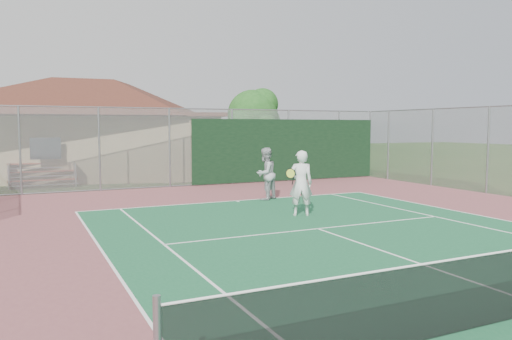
{
  "coord_description": "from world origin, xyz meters",
  "views": [
    {
      "loc": [
        -7.01,
        -4.58,
        2.7
      ],
      "look_at": [
        -0.39,
        9.37,
        1.35
      ],
      "focal_mm": 35.0,
      "sensor_mm": 36.0,
      "label": 1
    }
  ],
  "objects_px": {
    "clubhouse": "(94,119)",
    "bleachers": "(42,174)",
    "player_white_front": "(301,184)",
    "tree": "(254,117)",
    "player_grey_back": "(265,174)"
  },
  "relations": [
    {
      "from": "clubhouse",
      "to": "bleachers",
      "type": "relative_size",
      "value": 5.57
    },
    {
      "from": "bleachers",
      "to": "player_white_front",
      "type": "xyz_separation_m",
      "value": [
        6.7,
        -11.49,
        0.43
      ]
    },
    {
      "from": "player_white_front",
      "to": "clubhouse",
      "type": "bearing_deg",
      "value": -54.67
    },
    {
      "from": "clubhouse",
      "to": "tree",
      "type": "xyz_separation_m",
      "value": [
        8.9,
        -1.58,
        0.15
      ]
    },
    {
      "from": "clubhouse",
      "to": "bleachers",
      "type": "xyz_separation_m",
      "value": [
        -2.85,
        -4.15,
        -2.55
      ]
    },
    {
      "from": "bleachers",
      "to": "player_white_front",
      "type": "distance_m",
      "value": 13.31
    },
    {
      "from": "tree",
      "to": "player_grey_back",
      "type": "xyz_separation_m",
      "value": [
        -4.54,
        -10.66,
        -2.31
      ]
    },
    {
      "from": "clubhouse",
      "to": "player_grey_back",
      "type": "relative_size",
      "value": 8.43
    },
    {
      "from": "clubhouse",
      "to": "bleachers",
      "type": "height_order",
      "value": "clubhouse"
    },
    {
      "from": "tree",
      "to": "player_white_front",
      "type": "distance_m",
      "value": 15.12
    },
    {
      "from": "player_grey_back",
      "to": "bleachers",
      "type": "bearing_deg",
      "value": -77.15
    },
    {
      "from": "player_white_front",
      "to": "player_grey_back",
      "type": "height_order",
      "value": "player_white_front"
    },
    {
      "from": "bleachers",
      "to": "tree",
      "type": "xyz_separation_m",
      "value": [
        11.75,
        2.58,
        2.7
      ]
    },
    {
      "from": "player_white_front",
      "to": "player_grey_back",
      "type": "distance_m",
      "value": 3.45
    },
    {
      "from": "clubhouse",
      "to": "player_white_front",
      "type": "xyz_separation_m",
      "value": [
        3.85,
        -15.65,
        -2.13
      ]
    }
  ]
}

